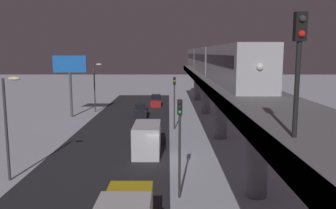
{
  "coord_description": "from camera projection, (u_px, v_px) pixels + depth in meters",
  "views": [
    {
      "loc": [
        -0.67,
        29.36,
        9.29
      ],
      "look_at": [
        -0.57,
        -21.89,
        1.62
      ],
      "focal_mm": 37.03,
      "sensor_mm": 36.0,
      "label": 1
    }
  ],
  "objects": [
    {
      "name": "sedan_black",
      "position": [
        141.0,
        112.0,
        50.47
      ],
      "size": [
        1.91,
        4.07,
        1.97
      ],
      "rotation": [
        0.0,
        0.0,
        3.14
      ],
      "color": "black",
      "rests_on": "ground_plane"
    },
    {
      "name": "subway_train",
      "position": [
        209.0,
        60.0,
        49.01
      ],
      "size": [
        2.94,
        55.47,
        3.4
      ],
      "color": "#B7BABF",
      "rests_on": "elevated_railway"
    },
    {
      "name": "rail_signal",
      "position": [
        299.0,
        53.0,
        10.92
      ],
      "size": [
        0.36,
        0.41,
        4.0
      ],
      "color": "black",
      "rests_on": "elevated_railway"
    },
    {
      "name": "street_lamp_far",
      "position": [
        96.0,
        81.0,
        54.44
      ],
      "size": [
        1.35,
        0.44,
        7.65
      ],
      "color": "#38383D",
      "rests_on": "ground_plane"
    },
    {
      "name": "sedan_red",
      "position": [
        156.0,
        101.0,
        61.12
      ],
      "size": [
        1.8,
        4.1,
        1.97
      ],
      "rotation": [
        0.0,
        0.0,
        3.14
      ],
      "color": "#A51E1E",
      "rests_on": "ground_plane"
    },
    {
      "name": "commercial_billboard",
      "position": [
        70.0,
        70.0,
        49.71
      ],
      "size": [
        4.8,
        0.36,
        8.9
      ],
      "color": "#4C4C51",
      "rests_on": "ground_plane"
    },
    {
      "name": "traffic_light_near",
      "position": [
        180.0,
        134.0,
        21.8
      ],
      "size": [
        0.32,
        0.44,
        6.4
      ],
      "color": "#2D2D2D",
      "rests_on": "ground_plane"
    },
    {
      "name": "traffic_light_mid",
      "position": [
        174.0,
        95.0,
        41.82
      ],
      "size": [
        0.32,
        0.44,
        6.4
      ],
      "color": "#2D2D2D",
      "rests_on": "ground_plane"
    },
    {
      "name": "street_lamp_near",
      "position": [
        9.0,
        116.0,
        24.78
      ],
      "size": [
        1.35,
        0.44,
        7.65
      ],
      "color": "#38383D",
      "rests_on": "ground_plane"
    },
    {
      "name": "box_truck",
      "position": [
        148.0,
        137.0,
        32.95
      ],
      "size": [
        2.4,
        7.4,
        2.8
      ],
      "color": "navy",
      "rests_on": "ground_plane"
    },
    {
      "name": "ground_plane",
      "position": [
        161.0,
        160.0,
        30.41
      ],
      "size": [
        240.0,
        240.0,
        0.0
      ],
      "primitive_type": "plane",
      "color": "silver"
    },
    {
      "name": "avenue_asphalt",
      "position": [
        107.0,
        159.0,
        30.42
      ],
      "size": [
        11.0,
        93.31,
        0.01
      ],
      "primitive_type": "cube",
      "color": "#28282D",
      "rests_on": "ground_plane"
    },
    {
      "name": "elevated_railway",
      "position": [
        234.0,
        96.0,
        29.56
      ],
      "size": [
        5.0,
        93.31,
        6.55
      ],
      "color": "slate",
      "rests_on": "ground_plane"
    }
  ]
}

